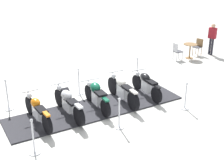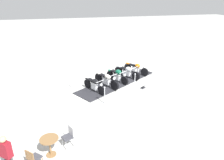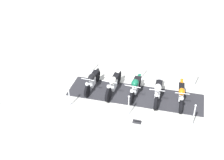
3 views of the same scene
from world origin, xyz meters
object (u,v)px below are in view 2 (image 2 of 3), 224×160
(bystander_person, at_px, (6,154))
(cafe_chair_near_table, at_px, (33,158))
(motorcycle_forest, at_px, (118,75))
(motorcycle_chrome, at_px, (127,72))
(info_placard, at_px, (143,87))
(stanchion_left_mid, at_px, (102,72))
(motorcycle_cream, at_px, (107,80))
(motorcycle_copper, at_px, (136,68))
(stanchion_right_front, at_px, (105,99))
(stanchion_left_front, at_px, (72,83))
(stanchion_left_rear, at_px, (125,64))
(cafe_chair_across_table, at_px, (69,135))
(cafe_table, at_px, (50,143))
(stanchion_right_mid, at_px, (135,84))
(motorcycle_black, at_px, (95,85))
(stanchion_right_rear, at_px, (157,73))

(bystander_person, bearing_deg, cafe_chair_near_table, -39.41)
(motorcycle_forest, height_order, motorcycle_chrome, motorcycle_chrome)
(info_placard, bearing_deg, stanchion_left_mid, -82.45)
(motorcycle_cream, height_order, motorcycle_copper, motorcycle_cream)
(cafe_chair_near_table, bearing_deg, stanchion_right_front, 1.82)
(stanchion_left_front, bearing_deg, motorcycle_copper, 15.35)
(stanchion_left_rear, relative_size, cafe_chair_across_table, 1.20)
(cafe_table, bearing_deg, motorcycle_cream, 58.57)
(stanchion_left_rear, bearing_deg, cafe_chair_across_table, -120.26)
(motorcycle_chrome, height_order, stanchion_right_front, stanchion_right_front)
(cafe_table, relative_size, cafe_chair_near_table, 0.87)
(motorcycle_cream, relative_size, stanchion_right_mid, 1.88)
(stanchion_left_front, xyz_separation_m, cafe_table, (-1.17, -6.04, 0.26))
(motorcycle_black, relative_size, motorcycle_copper, 0.99)
(motorcycle_black, bearing_deg, stanchion_left_rear, 110.97)
(motorcycle_copper, bearing_deg, stanchion_left_mid, -129.63)
(stanchion_right_mid, bearing_deg, motorcycle_forest, 123.17)
(motorcycle_black, bearing_deg, cafe_chair_near_table, -58.61)
(motorcycle_copper, relative_size, stanchion_left_rear, 1.68)
(motorcycle_chrome, xyz_separation_m, stanchion_left_front, (-4.09, -0.77, -0.17))
(stanchion_right_rear, xyz_separation_m, stanchion_left_front, (-6.33, -0.43, -0.04))
(stanchion_right_rear, bearing_deg, stanchion_right_front, -146.90)
(motorcycle_cream, distance_m, stanchion_right_rear, 4.14)
(bystander_person, bearing_deg, cafe_chair_across_table, -22.63)
(motorcycle_cream, xyz_separation_m, cafe_chair_across_table, (-2.71, -5.28, 0.01))
(motorcycle_cream, height_order, stanchion_left_rear, stanchion_left_rear)
(cafe_chair_near_table, relative_size, bystander_person, 0.52)
(motorcycle_black, height_order, stanchion_right_mid, stanchion_right_mid)
(info_placard, height_order, bystander_person, bystander_person)
(stanchion_right_mid, distance_m, cafe_chair_near_table, 8.00)
(stanchion_left_front, bearing_deg, stanchion_right_front, -56.90)
(motorcycle_copper, relative_size, bystander_person, 1.06)
(stanchion_right_rear, height_order, info_placard, stanchion_right_rear)
(motorcycle_forest, bearing_deg, cafe_chair_near_table, -65.65)
(stanchion_left_rear, bearing_deg, motorcycle_chrome, -103.68)
(motorcycle_forest, xyz_separation_m, stanchion_left_front, (-3.18, -0.18, -0.21))
(motorcycle_cream, relative_size, stanchion_right_front, 1.89)
(stanchion_right_rear, bearing_deg, stanchion_left_front, -176.13)
(cafe_table, bearing_deg, info_placard, 40.33)
(cafe_chair_across_table, distance_m, bystander_person, 2.37)
(stanchion_right_mid, bearing_deg, info_placard, -5.67)
(motorcycle_black, height_order, motorcycle_chrome, motorcycle_chrome)
(cafe_chair_across_table, bearing_deg, motorcycle_chrome, -151.41)
(motorcycle_copper, height_order, bystander_person, bystander_person)
(stanchion_left_rear, height_order, cafe_chair_near_table, stanchion_left_rear)
(stanchion_right_rear, xyz_separation_m, cafe_chair_across_table, (-6.77, -6.11, 0.16))
(motorcycle_cream, xyz_separation_m, stanchion_left_mid, (0.04, 1.91, -0.14))
(cafe_chair_near_table, xyz_separation_m, cafe_chair_across_table, (1.28, 0.98, -0.00))
(motorcycle_black, height_order, info_placard, motorcycle_black)
(stanchion_left_mid, height_order, stanchion_right_rear, stanchion_right_rear)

